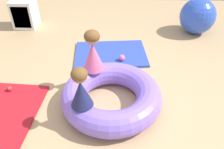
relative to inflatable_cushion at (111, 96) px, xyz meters
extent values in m
plane|color=tan|center=(0.02, 0.07, -0.16)|extent=(8.00, 8.00, 0.00)
cube|color=#2D47B7|center=(-0.06, 1.21, -0.14)|extent=(1.28, 0.97, 0.04)
torus|color=#8466E0|center=(0.00, 0.00, 0.00)|extent=(1.26, 1.26, 0.31)
cone|color=#E5608E|center=(-0.25, 0.37, 0.34)|extent=(0.28, 0.28, 0.37)
sphere|color=tan|center=(-0.25, 0.37, 0.61)|extent=(0.19, 0.19, 0.19)
ellipsoid|color=brown|center=(-0.25, 0.37, 0.63)|extent=(0.20, 0.20, 0.16)
cone|color=navy|center=(-0.30, -0.32, 0.32)|extent=(0.34, 0.34, 0.32)
sphere|color=#936647|center=(-0.30, -0.32, 0.55)|extent=(0.16, 0.16, 0.16)
ellipsoid|color=brown|center=(-0.30, -0.32, 0.57)|extent=(0.17, 0.17, 0.14)
sphere|color=pink|center=(0.13, 0.98, -0.07)|extent=(0.10, 0.10, 0.10)
sphere|color=red|center=(-1.39, 0.17, -0.08)|extent=(0.07, 0.07, 0.07)
sphere|color=blue|center=(1.58, 2.15, 0.18)|extent=(0.68, 0.68, 0.68)
cube|color=silver|center=(-1.88, 2.29, 0.12)|extent=(0.44, 0.44, 0.56)
cube|color=#2D2D33|center=(-1.88, 2.17, 0.12)|extent=(0.34, 0.20, 0.44)
camera|label=1|loc=(0.10, -2.10, 1.91)|focal=36.31mm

